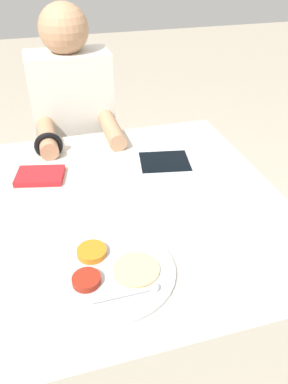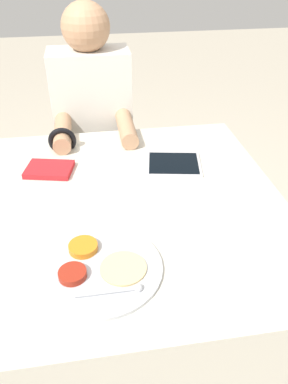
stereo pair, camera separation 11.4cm
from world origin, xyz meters
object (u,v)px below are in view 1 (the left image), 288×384
at_px(red_notebook, 40,176).
at_px(person_diner, 78,150).
at_px(thali_tray, 112,271).
at_px(tablet_device, 165,162).

bearing_deg(red_notebook, person_diner, 69.24).
xyz_separation_m(thali_tray, tablet_device, (0.30, 0.48, -0.00)).
relative_size(red_notebook, person_diner, 0.15).
bearing_deg(person_diner, tablet_device, -60.65).
height_order(thali_tray, person_diner, person_diner).
distance_m(red_notebook, person_diner, 0.53).
bearing_deg(tablet_device, red_notebook, 177.14).
relative_size(tablet_device, person_diner, 0.18).
bearing_deg(tablet_device, thali_tray, -122.13).
height_order(red_notebook, person_diner, person_diner).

